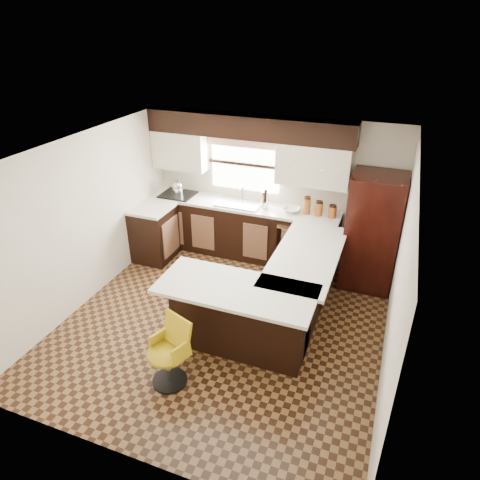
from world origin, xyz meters
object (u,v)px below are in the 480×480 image
at_px(peninsula_long, 300,284).
at_px(peninsula_return, 240,317).
at_px(refrigerator, 372,232).
at_px(bar_chair, 167,354).

distance_m(peninsula_long, peninsula_return, 1.11).
relative_size(refrigerator, bar_chair, 2.15).
height_order(peninsula_long, peninsula_return, same).
xyz_separation_m(peninsula_return, bar_chair, (-0.55, -0.87, -0.03)).
relative_size(peninsula_return, bar_chair, 1.99).
bearing_deg(bar_chair, peninsula_return, 78.41).
height_order(peninsula_return, refrigerator, refrigerator).
bearing_deg(refrigerator, bar_chair, -122.45).
bearing_deg(refrigerator, peninsula_long, -125.92).
relative_size(peninsula_long, refrigerator, 1.09).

